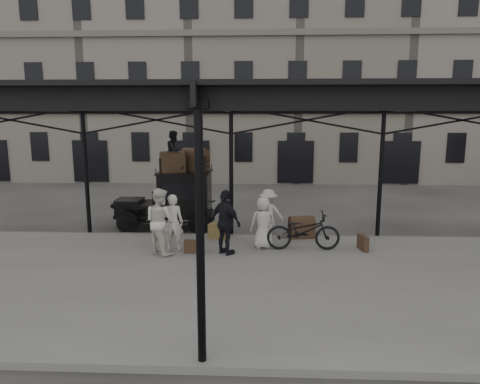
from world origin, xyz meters
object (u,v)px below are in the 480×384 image
at_px(porter_official, 226,222).
at_px(steamer_trunk_platform, 302,228).
at_px(porter_left, 173,222).
at_px(steamer_trunk_roof_near, 172,164).
at_px(bicycle, 303,231).
at_px(taxi, 177,197).

bearing_deg(porter_official, steamer_trunk_platform, -100.92).
distance_m(porter_left, steamer_trunk_roof_near, 3.20).
height_order(bicycle, steamer_trunk_roof_near, steamer_trunk_roof_near).
bearing_deg(taxi, steamer_trunk_roof_near, -108.07).
bearing_deg(steamer_trunk_roof_near, steamer_trunk_platform, -35.80).
xyz_separation_m(porter_official, steamer_trunk_roof_near, (-2.15, 3.09, 1.38)).
height_order(porter_left, steamer_trunk_roof_near, steamer_trunk_roof_near).
bearing_deg(bicycle, taxi, 56.24).
bearing_deg(porter_left, porter_official, 164.78).
distance_m(taxi, porter_left, 3.07).
bearing_deg(steamer_trunk_platform, taxi, 151.19).
xyz_separation_m(porter_left, porter_official, (1.63, -0.30, 0.10)).
bearing_deg(bicycle, steamer_trunk_platform, -5.00).
bearing_deg(porter_left, steamer_trunk_platform, -163.23).
xyz_separation_m(porter_left, bicycle, (3.95, 0.23, -0.28)).
bearing_deg(porter_left, taxi, -86.33).
bearing_deg(steamer_trunk_platform, steamer_trunk_roof_near, 154.35).
relative_size(porter_official, steamer_trunk_platform, 2.32).
xyz_separation_m(porter_left, steamer_trunk_platform, (4.04, 1.59, -0.56)).
bearing_deg(taxi, bicycle, -32.51).
height_order(porter_left, steamer_trunk_platform, porter_left).
height_order(taxi, porter_official, taxi).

